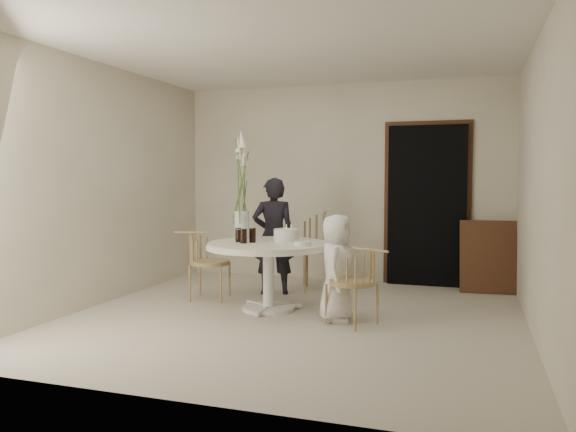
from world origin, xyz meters
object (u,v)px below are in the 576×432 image
(table, at_px, (268,253))
(chair_right, at_px, (361,275))
(birthday_cake, at_px, (286,235))
(boy, at_px, (336,268))
(chair_left, at_px, (201,255))
(chair_far, at_px, (324,239))
(flower_vase, at_px, (241,197))
(girl, at_px, (273,236))

(table, distance_m, chair_right, 1.13)
(birthday_cake, bearing_deg, boy, -32.07)
(chair_right, distance_m, chair_left, 2.11)
(chair_right, xyz_separation_m, chair_left, (-2.01, 0.63, 0.02))
(chair_far, xyz_separation_m, boy, (0.53, -1.58, -0.10))
(flower_vase, bearing_deg, chair_left, -174.83)
(chair_right, xyz_separation_m, birthday_cake, (-0.93, 0.55, 0.30))
(table, relative_size, chair_left, 1.66)
(girl, relative_size, boy, 1.34)
(chair_far, relative_size, girl, 0.69)
(birthday_cake, bearing_deg, chair_left, 175.64)
(table, xyz_separation_m, girl, (-0.23, 0.81, 0.09))
(chair_right, height_order, birthday_cake, birthday_cake)
(chair_left, bearing_deg, flower_vase, -93.59)
(chair_right, bearing_deg, girl, -105.91)
(girl, bearing_deg, birthday_cake, 100.52)
(chair_right, bearing_deg, birthday_cake, -94.52)
(chair_right, distance_m, girl, 1.76)
(chair_far, relative_size, chair_right, 1.27)
(birthday_cake, bearing_deg, chair_right, -30.59)
(chair_left, bearing_deg, boy, -114.60)
(table, distance_m, flower_vase, 0.81)
(table, xyz_separation_m, chair_right, (1.07, -0.35, -0.12))
(chair_far, distance_m, girl, 0.74)
(girl, bearing_deg, boy, 114.55)
(table, height_order, girl, girl)
(boy, bearing_deg, girl, 39.83)
(chair_far, bearing_deg, boy, -84.08)
(chair_right, xyz_separation_m, boy, (-0.27, 0.14, 0.04))
(chair_far, distance_m, chair_left, 1.63)
(girl, relative_size, birthday_cake, 5.16)
(chair_right, relative_size, chair_left, 0.96)
(table, xyz_separation_m, chair_left, (-0.95, 0.28, -0.10))
(chair_far, height_order, chair_left, chair_far)
(chair_far, relative_size, chair_left, 1.22)
(chair_right, relative_size, girl, 0.54)
(table, distance_m, girl, 0.85)
(boy, bearing_deg, chair_right, -121.89)
(chair_right, xyz_separation_m, girl, (-1.30, 1.17, 0.21))
(chair_right, relative_size, birthday_cake, 2.78)
(table, xyz_separation_m, flower_vase, (-0.44, 0.32, 0.59))
(flower_vase, bearing_deg, chair_far, 55.94)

